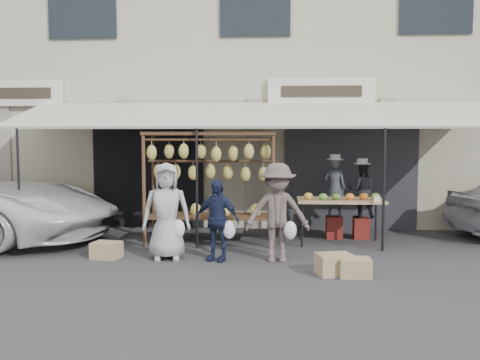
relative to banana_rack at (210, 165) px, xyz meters
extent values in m
plane|color=#2D2D30|center=(0.80, -1.62, -1.57)|extent=(90.00, 90.00, 0.00)
cube|color=#B9AE93|center=(0.80, 4.88, 1.93)|extent=(24.00, 6.00, 7.00)
cube|color=#232328|center=(3.00, 1.84, -0.32)|extent=(3.00, 0.10, 2.50)
cube|color=black|center=(-1.70, 1.84, -0.32)|extent=(2.60, 0.10, 2.50)
cube|color=silver|center=(2.30, 1.78, 1.58)|extent=(2.40, 0.10, 0.60)
cube|color=silver|center=(-4.70, 1.78, 1.58)|extent=(2.00, 0.10, 0.60)
cube|color=beige|center=(0.80, 0.68, 1.03)|extent=(10.00, 2.34, 0.63)
cylinder|color=black|center=(-3.70, -0.47, -0.42)|extent=(0.05, 0.05, 2.30)
cylinder|color=black|center=(-0.20, -0.47, -0.42)|extent=(0.05, 0.05, 2.30)
cylinder|color=black|center=(3.30, -0.47, -0.42)|extent=(0.05, 0.05, 2.30)
cylinder|color=#352412|center=(-1.25, -0.35, -0.47)|extent=(0.07, 0.07, 2.20)
cylinder|color=#352412|center=(1.25, -0.35, -0.47)|extent=(0.07, 0.07, 2.20)
cylinder|color=#352412|center=(-1.25, 0.45, -0.47)|extent=(0.07, 0.07, 2.20)
cylinder|color=#352412|center=(1.25, 0.45, -0.47)|extent=(0.07, 0.07, 2.20)
cube|color=#352412|center=(0.00, 0.05, 0.63)|extent=(2.60, 0.90, 0.07)
cylinder|color=#352412|center=(0.00, -0.30, 0.51)|extent=(2.50, 0.05, 0.05)
cylinder|color=#352412|center=(0.00, 0.40, 0.51)|extent=(2.50, 0.05, 0.05)
cylinder|color=#352412|center=(0.00, 0.05, 0.08)|extent=(2.50, 0.05, 0.05)
cube|color=#352412|center=(0.00, 0.05, -1.02)|extent=(2.50, 0.80, 0.05)
ellipsoid|color=tan|center=(-1.10, -0.30, 0.26)|extent=(0.20, 0.18, 0.30)
ellipsoid|color=tan|center=(-0.79, -0.15, 0.28)|extent=(0.20, 0.18, 0.30)
ellipsoid|color=tan|center=(-0.47, -0.30, 0.29)|extent=(0.20, 0.18, 0.30)
ellipsoid|color=tan|center=(-0.16, -0.15, 0.28)|extent=(0.20, 0.18, 0.30)
ellipsoid|color=tan|center=(0.16, -0.30, 0.23)|extent=(0.20, 0.18, 0.30)
ellipsoid|color=tan|center=(0.47, -0.15, 0.24)|extent=(0.20, 0.18, 0.30)
ellipsoid|color=tan|center=(0.79, -0.30, 0.28)|extent=(0.20, 0.18, 0.30)
ellipsoid|color=tan|center=(1.10, -0.15, 0.27)|extent=(0.20, 0.18, 0.30)
ellipsoid|color=tan|center=(-1.05, 0.05, -0.13)|extent=(0.20, 0.18, 0.30)
ellipsoid|color=tan|center=(-0.70, 0.05, -0.14)|extent=(0.20, 0.18, 0.30)
ellipsoid|color=tan|center=(-0.35, 0.05, -0.15)|extent=(0.20, 0.18, 0.30)
ellipsoid|color=tan|center=(0.00, 0.05, -0.13)|extent=(0.20, 0.18, 0.30)
ellipsoid|color=tan|center=(0.35, 0.05, -0.14)|extent=(0.20, 0.18, 0.30)
ellipsoid|color=tan|center=(0.70, 0.05, -0.18)|extent=(0.20, 0.18, 0.30)
ellipsoid|color=tan|center=(1.05, 0.05, -0.17)|extent=(0.20, 0.18, 0.30)
cube|color=tan|center=(2.58, 0.16, -0.69)|extent=(1.70, 0.90, 0.05)
cylinder|color=black|center=(1.81, -0.21, -1.14)|extent=(0.04, 0.04, 0.85)
cylinder|color=black|center=(3.35, -0.21, -1.14)|extent=(0.04, 0.04, 0.85)
cylinder|color=black|center=(1.81, 0.53, -1.14)|extent=(0.04, 0.04, 0.85)
cylinder|color=black|center=(3.35, 0.53, -1.14)|extent=(0.04, 0.04, 0.85)
ellipsoid|color=gold|center=(1.94, 0.03, -0.60)|extent=(0.18, 0.14, 0.14)
ellipsoid|color=#598C33|center=(2.22, -0.07, -0.60)|extent=(0.18, 0.14, 0.14)
ellipsoid|color=#477226|center=(2.48, -0.02, -0.60)|extent=(0.18, 0.14, 0.14)
ellipsoid|color=orange|center=(2.74, -0.02, -0.60)|extent=(0.18, 0.14, 0.14)
ellipsoid|color=#B25919|center=(3.02, 0.03, -0.60)|extent=(0.18, 0.14, 0.14)
ellipsoid|color=#598C33|center=(3.25, 0.05, -0.60)|extent=(0.18, 0.14, 0.14)
imported|color=#363A44|center=(2.53, 0.73, -0.49)|extent=(0.50, 0.37, 1.23)
imported|color=black|center=(3.09, 0.73, -0.54)|extent=(0.59, 0.47, 1.16)
imported|color=#A6A6A7|center=(-0.59, -1.39, -0.72)|extent=(0.90, 0.66, 1.69)
imported|color=#1B213F|center=(0.29, -1.43, -0.87)|extent=(0.89, 0.58, 1.41)
imported|color=#5A4C49|center=(1.34, -1.42, -0.72)|extent=(1.14, 0.71, 1.69)
cube|color=maroon|center=(2.53, 0.73, -1.34)|extent=(0.39, 0.39, 0.47)
cube|color=maroon|center=(3.09, 0.73, -1.35)|extent=(0.35, 0.35, 0.44)
cube|color=tan|center=(2.23, -2.25, -1.41)|extent=(0.63, 0.54, 0.32)
cube|color=tan|center=(2.52, -2.36, -1.43)|extent=(0.48, 0.36, 0.29)
cube|color=tan|center=(-1.67, -1.41, -1.43)|extent=(0.54, 0.45, 0.29)
camera|label=1|loc=(1.33, -10.49, 0.59)|focal=40.00mm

